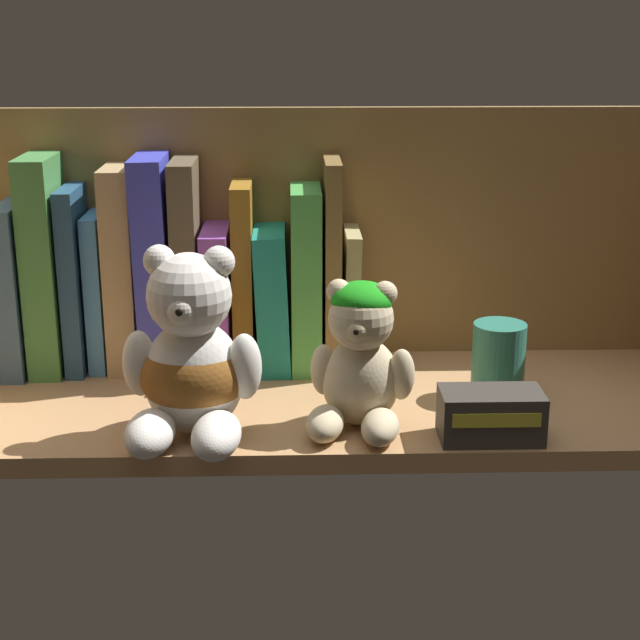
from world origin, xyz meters
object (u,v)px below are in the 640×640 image
object	(u,v)px
book_7	(189,262)
book_10	(273,295)
book_1	(21,284)
book_13	(349,295)
book_11	(306,275)
book_5	(125,266)
teddy_bear_smaller	(360,359)
book_6	(158,261)
teddy_bear_larger	(191,363)
pillar_candle	(499,361)
book_9	(244,273)
book_8	(219,294)
small_product_box	(491,415)
book_12	(331,261)
book_2	(50,261)
book_3	(79,276)
book_4	(100,289)

from	to	relation	value
book_7	book_10	distance (cm)	9.98
book_1	book_13	xyz separation A→B (cm)	(36.58, 0.00, -1.62)
book_10	book_13	xyz separation A→B (cm)	(8.65, 0.00, -0.09)
book_1	book_11	size ratio (longest dim) A/B	0.92
book_5	book_10	xyz separation A→B (cm)	(16.37, 0.00, -3.43)
teddy_bear_smaller	book_5	bearing A→B (deg)	142.56
book_6	book_7	xyz separation A→B (cm)	(3.45, 0.00, -0.22)
book_1	teddy_bear_larger	size ratio (longest dim) A/B	1.03
book_6	pillar_candle	size ratio (longest dim) A/B	3.04
book_5	teddy_bear_larger	world-z (taller)	book_5
book_9	book_13	distance (cm)	12.12
book_5	teddy_bear_smaller	bearing A→B (deg)	-37.44
book_11	book_13	distance (cm)	5.47
book_1	book_9	world-z (taller)	book_9
book_8	small_product_box	bearing A→B (deg)	-40.00
book_8	pillar_candle	xyz separation A→B (cm)	(29.47, -11.84, -4.03)
book_12	book_2	bearing A→B (deg)	180.00
book_1	book_5	size ratio (longest dim) A/B	0.83
book_6	pillar_candle	world-z (taller)	book_6
book_13	pillar_candle	xyz separation A→B (cm)	(14.75, -11.84, -3.82)
book_1	pillar_candle	xyz separation A→B (cm)	(51.33, -11.84, -5.44)
book_7	book_10	xyz separation A→B (cm)	(9.22, 0.00, -3.82)
book_3	book_11	xyz separation A→B (cm)	(25.21, 0.00, -0.07)
book_4	book_8	world-z (taller)	book_4
book_6	small_product_box	distance (cm)	41.12
book_4	teddy_bear_larger	world-z (taller)	teddy_bear_larger
book_7	pillar_candle	xyz separation A→B (cm)	(32.62, -11.84, -7.73)
book_8	book_10	distance (cm)	6.08
pillar_candle	teddy_bear_smaller	bearing A→B (deg)	-154.07
book_10	teddy_bear_smaller	xyz separation A→B (cm)	(8.53, -19.06, -0.98)
teddy_bear_smaller	book_12	bearing A→B (deg)	95.82
book_11	pillar_candle	xyz separation A→B (cm)	(19.67, -11.84, -6.22)
book_4	teddy_bear_larger	xyz separation A→B (cm)	(12.04, -20.44, -1.55)
book_7	book_3	bearing A→B (deg)	180.00
book_5	book_10	bearing A→B (deg)	0.00
book_5	pillar_candle	world-z (taller)	book_5
book_10	book_13	distance (cm)	8.65
book_13	small_product_box	size ratio (longest dim) A/B	1.62
teddy_bear_larger	pillar_candle	bearing A→B (deg)	15.71
book_8	small_product_box	size ratio (longest dim) A/B	1.67
book_6	book_10	distance (cm)	13.30
book_3	teddy_bear_smaller	distance (cm)	35.72
book_5	book_13	distance (cm)	25.26
book_5	book_13	xyz separation A→B (cm)	(25.01, 0.00, -3.52)
teddy_bear_larger	book_3	bearing A→B (deg)	124.96
pillar_candle	book_5	bearing A→B (deg)	163.42
book_7	book_9	distance (cm)	6.17
teddy_bear_larger	small_product_box	bearing A→B (deg)	-3.89
book_6	small_product_box	size ratio (longest dim) A/B	2.49
book_4	book_6	world-z (taller)	book_6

